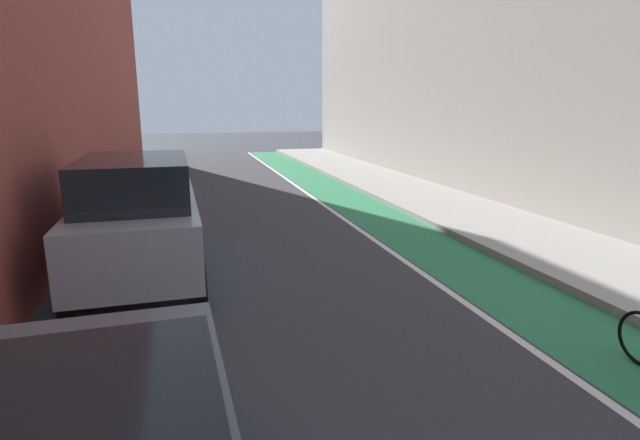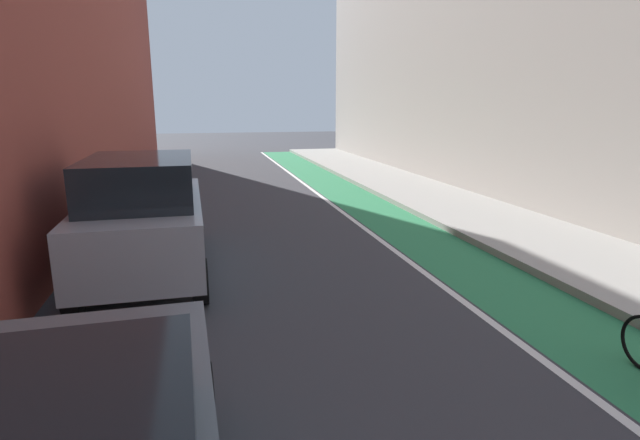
# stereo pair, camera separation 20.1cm
# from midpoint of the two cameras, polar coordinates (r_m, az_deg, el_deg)

# --- Properties ---
(ground_plane) EXTENTS (87.13, 87.13, 0.00)m
(ground_plane) POSITION_cam_midpoint_polar(r_m,az_deg,el_deg) (8.71, -2.95, -5.67)
(ground_plane) COLOR #38383D
(bike_lane_paint) EXTENTS (1.60, 39.60, 0.00)m
(bike_lane_paint) POSITION_cam_midpoint_polar(r_m,az_deg,el_deg) (11.42, 8.94, -1.26)
(bike_lane_paint) COLOR #2D8451
(bike_lane_paint) RESTS_ON ground
(lane_divider_stripe) EXTENTS (0.12, 39.60, 0.00)m
(lane_divider_stripe) POSITION_cam_midpoint_polar(r_m,az_deg,el_deg) (11.09, 4.70, -1.58)
(lane_divider_stripe) COLOR white
(lane_divider_stripe) RESTS_ON ground
(sidewalk_right) EXTENTS (2.88, 39.60, 0.14)m
(sidewalk_right) POSITION_cam_midpoint_polar(r_m,az_deg,el_deg) (12.48, 18.36, -0.22)
(sidewalk_right) COLOR #A8A59E
(sidewalk_right) RESTS_ON ground
(building_facade_right) EXTENTS (2.40, 35.60, 8.87)m
(building_facade_right) POSITION_cam_midpoint_polar(r_m,az_deg,el_deg) (15.44, 23.88, 18.11)
(building_facade_right) COLOR #B2ADA3
(building_facade_right) RESTS_ON ground
(parked_suv_silver) EXTENTS (1.94, 4.36, 1.98)m
(parked_suv_silver) POSITION_cam_midpoint_polar(r_m,az_deg,el_deg) (8.69, -20.65, 0.39)
(parked_suv_silver) COLOR #9EA0A8
(parked_suv_silver) RESTS_ON ground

